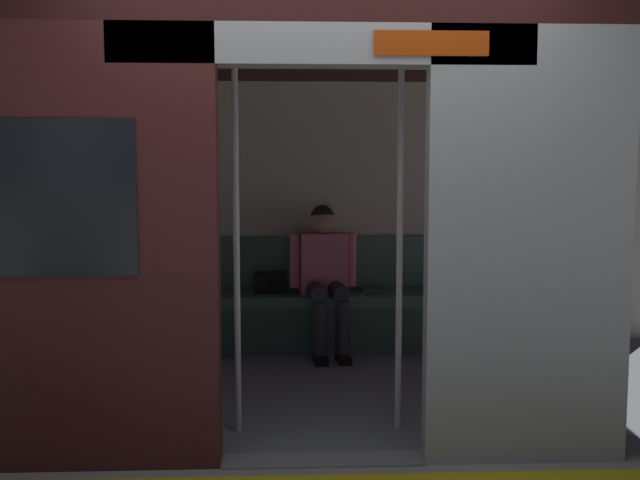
{
  "coord_description": "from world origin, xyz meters",
  "views": [
    {
      "loc": [
        0.19,
        3.8,
        1.55
      ],
      "look_at": [
        -0.05,
        -1.32,
        1.03
      ],
      "focal_mm": 42.55,
      "sensor_mm": 36.0,
      "label": 1
    }
  ],
  "objects_px": {
    "train_car": "(302,161)",
    "person_seated": "(324,269)",
    "grab_pole_far": "(400,241)",
    "handbag": "(270,282)",
    "bench_seat": "(309,307)",
    "grab_pole_door": "(237,242)",
    "book": "(370,290)"
  },
  "relations": [
    {
      "from": "train_car",
      "to": "person_seated",
      "type": "relative_size",
      "value": 5.32
    },
    {
      "from": "handbag",
      "to": "grab_pole_door",
      "type": "xyz_separation_m",
      "value": [
        0.15,
        1.96,
        0.54
      ]
    },
    {
      "from": "bench_seat",
      "to": "person_seated",
      "type": "bearing_deg",
      "value": 157.82
    },
    {
      "from": "bench_seat",
      "to": "grab_pole_door",
      "type": "xyz_separation_m",
      "value": [
        0.46,
        1.88,
        0.74
      ]
    },
    {
      "from": "book",
      "to": "grab_pole_far",
      "type": "distance_m",
      "value": 2.05
    },
    {
      "from": "train_car",
      "to": "grab_pole_door",
      "type": "bearing_deg",
      "value": 64.34
    },
    {
      "from": "book",
      "to": "grab_pole_door",
      "type": "distance_m",
      "value": 2.29
    },
    {
      "from": "person_seated",
      "to": "grab_pole_far",
      "type": "height_order",
      "value": "grab_pole_far"
    },
    {
      "from": "person_seated",
      "to": "grab_pole_far",
      "type": "distance_m",
      "value": 1.89
    },
    {
      "from": "grab_pole_door",
      "to": "grab_pole_far",
      "type": "relative_size",
      "value": 1.0
    },
    {
      "from": "bench_seat",
      "to": "grab_pole_far",
      "type": "relative_size",
      "value": 1.34
    },
    {
      "from": "bench_seat",
      "to": "grab_pole_door",
      "type": "bearing_deg",
      "value": 76.15
    },
    {
      "from": "train_car",
      "to": "handbag",
      "type": "bearing_deg",
      "value": -78.16
    },
    {
      "from": "grab_pole_far",
      "to": "person_seated",
      "type": "bearing_deg",
      "value": -79.42
    },
    {
      "from": "grab_pole_door",
      "to": "train_car",
      "type": "bearing_deg",
      "value": -115.66
    },
    {
      "from": "train_car",
      "to": "bench_seat",
      "type": "relative_size",
      "value": 2.16
    },
    {
      "from": "book",
      "to": "grab_pole_door",
      "type": "bearing_deg",
      "value": 62.31
    },
    {
      "from": "book",
      "to": "bench_seat",
      "type": "bearing_deg",
      "value": 9.11
    },
    {
      "from": "bench_seat",
      "to": "person_seated",
      "type": "height_order",
      "value": "person_seated"
    },
    {
      "from": "bench_seat",
      "to": "grab_pole_far",
      "type": "xyz_separation_m",
      "value": [
        -0.46,
        1.86,
        0.74
      ]
    },
    {
      "from": "grab_pole_door",
      "to": "grab_pole_far",
      "type": "bearing_deg",
      "value": -178.68
    },
    {
      "from": "bench_seat",
      "to": "book",
      "type": "height_order",
      "value": "book"
    },
    {
      "from": "train_car",
      "to": "person_seated",
      "type": "bearing_deg",
      "value": -101.14
    },
    {
      "from": "train_car",
      "to": "handbag",
      "type": "distance_m",
      "value": 1.55
    },
    {
      "from": "bench_seat",
      "to": "grab_pole_door",
      "type": "height_order",
      "value": "grab_pole_door"
    },
    {
      "from": "train_car",
      "to": "grab_pole_far",
      "type": "height_order",
      "value": "train_car"
    },
    {
      "from": "person_seated",
      "to": "handbag",
      "type": "xyz_separation_m",
      "value": [
        0.44,
        -0.13,
        -0.13
      ]
    },
    {
      "from": "person_seated",
      "to": "handbag",
      "type": "height_order",
      "value": "person_seated"
    },
    {
      "from": "person_seated",
      "to": "grab_pole_door",
      "type": "distance_m",
      "value": 1.97
    },
    {
      "from": "handbag",
      "to": "grab_pole_door",
      "type": "relative_size",
      "value": 0.12
    },
    {
      "from": "train_car",
      "to": "handbag",
      "type": "height_order",
      "value": "train_car"
    },
    {
      "from": "train_car",
      "to": "grab_pole_door",
      "type": "distance_m",
      "value": 1.01
    }
  ]
}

